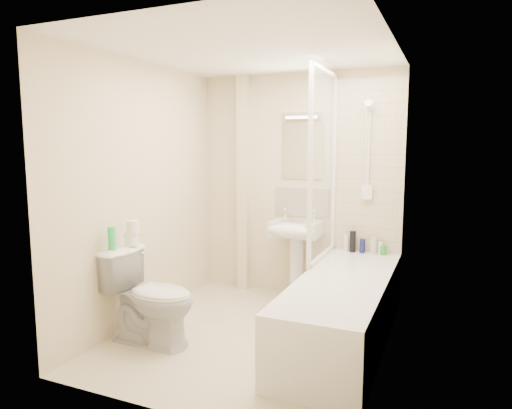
% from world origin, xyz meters
% --- Properties ---
extents(floor, '(2.50, 2.50, 0.00)m').
position_xyz_m(floor, '(0.00, 0.00, 0.00)').
color(floor, beige).
rests_on(floor, ground).
extents(wall_back, '(2.20, 0.02, 2.40)m').
position_xyz_m(wall_back, '(0.00, 1.25, 1.20)').
color(wall_back, beige).
rests_on(wall_back, ground).
extents(wall_left, '(0.02, 2.50, 2.40)m').
position_xyz_m(wall_left, '(-1.10, 0.00, 1.20)').
color(wall_left, beige).
rests_on(wall_left, ground).
extents(wall_right, '(0.02, 2.50, 2.40)m').
position_xyz_m(wall_right, '(1.10, 0.00, 1.20)').
color(wall_right, beige).
rests_on(wall_right, ground).
extents(ceiling, '(2.20, 2.50, 0.02)m').
position_xyz_m(ceiling, '(0.00, 0.00, 2.40)').
color(ceiling, white).
rests_on(ceiling, wall_back).
extents(tile_back, '(0.70, 0.01, 1.75)m').
position_xyz_m(tile_back, '(0.75, 1.24, 1.42)').
color(tile_back, beige).
rests_on(tile_back, wall_back).
extents(tile_right, '(0.01, 2.10, 1.75)m').
position_xyz_m(tile_right, '(1.09, 0.20, 1.42)').
color(tile_right, beige).
rests_on(tile_right, wall_right).
extents(pipe_boxing, '(0.12, 0.12, 2.40)m').
position_xyz_m(pipe_boxing, '(-0.62, 1.19, 1.20)').
color(pipe_boxing, beige).
rests_on(pipe_boxing, ground).
extents(splashback, '(0.60, 0.02, 0.30)m').
position_xyz_m(splashback, '(0.05, 1.24, 1.03)').
color(splashback, beige).
rests_on(splashback, wall_back).
extents(mirror, '(0.46, 0.01, 0.60)m').
position_xyz_m(mirror, '(0.05, 1.24, 1.58)').
color(mirror, white).
rests_on(mirror, wall_back).
extents(strip_light, '(0.42, 0.07, 0.07)m').
position_xyz_m(strip_light, '(0.05, 1.22, 1.95)').
color(strip_light, silver).
rests_on(strip_light, wall_back).
extents(bathtub, '(0.70, 2.10, 0.55)m').
position_xyz_m(bathtub, '(0.75, 0.20, 0.29)').
color(bathtub, white).
rests_on(bathtub, ground).
extents(shower_screen, '(0.04, 0.92, 1.80)m').
position_xyz_m(shower_screen, '(0.40, 0.80, 1.45)').
color(shower_screen, white).
rests_on(shower_screen, bathtub).
extents(shower_fixture, '(0.10, 0.16, 0.99)m').
position_xyz_m(shower_fixture, '(0.75, 1.19, 1.55)').
color(shower_fixture, white).
rests_on(shower_fixture, wall_back).
extents(pedestal_sink, '(0.50, 0.47, 0.97)m').
position_xyz_m(pedestal_sink, '(0.05, 1.01, 0.68)').
color(pedestal_sink, white).
rests_on(pedestal_sink, ground).
extents(bottle_white_a, '(0.05, 0.05, 0.17)m').
position_xyz_m(bottle_white_a, '(0.56, 1.16, 0.63)').
color(bottle_white_a, white).
rests_on(bottle_white_a, bathtub).
extents(bottle_black_b, '(0.06, 0.06, 0.22)m').
position_xyz_m(bottle_black_b, '(0.63, 1.16, 0.66)').
color(bottle_black_b, black).
rests_on(bottle_black_b, bathtub).
extents(bottle_blue, '(0.06, 0.06, 0.15)m').
position_xyz_m(bottle_blue, '(0.73, 1.16, 0.62)').
color(bottle_blue, navy).
rests_on(bottle_blue, bathtub).
extents(bottle_cream, '(0.06, 0.06, 0.17)m').
position_xyz_m(bottle_cream, '(0.84, 1.16, 0.63)').
color(bottle_cream, beige).
rests_on(bottle_cream, bathtub).
extents(bottle_white_b, '(0.05, 0.05, 0.12)m').
position_xyz_m(bottle_white_b, '(0.91, 1.16, 0.61)').
color(bottle_white_b, silver).
rests_on(bottle_white_b, bathtub).
extents(bottle_green, '(0.07, 0.07, 0.10)m').
position_xyz_m(bottle_green, '(0.93, 1.16, 0.60)').
color(bottle_green, green).
rests_on(bottle_green, bathtub).
extents(toilet, '(0.50, 0.81, 0.79)m').
position_xyz_m(toilet, '(-0.72, -0.44, 0.40)').
color(toilet, white).
rests_on(toilet, ground).
extents(toilet_roll_lower, '(0.12, 0.12, 0.10)m').
position_xyz_m(toilet_roll_lower, '(-0.96, -0.36, 0.85)').
color(toilet_roll_lower, white).
rests_on(toilet_roll_lower, toilet).
extents(toilet_roll_upper, '(0.11, 0.11, 0.11)m').
position_xyz_m(toilet_roll_upper, '(-0.94, -0.36, 0.95)').
color(toilet_roll_upper, white).
rests_on(toilet_roll_upper, toilet_roll_lower).
extents(green_bottle, '(0.06, 0.06, 0.19)m').
position_xyz_m(green_bottle, '(-1.00, -0.56, 0.89)').
color(green_bottle, '#2ACA54').
rests_on(green_bottle, toilet).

